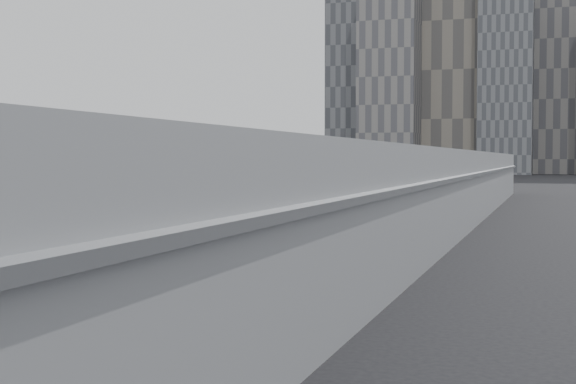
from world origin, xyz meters
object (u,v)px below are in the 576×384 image
at_px(bus_5, 330,199).
at_px(street_lamp_far, 339,164).
at_px(bus_4, 295,207).
at_px(bus_6, 354,194).
at_px(shipping_container, 344,187).
at_px(street_lamp_near, 118,171).
at_px(suv, 374,189).
at_px(bus_2, 149,231).
at_px(bus_3, 236,219).

height_order(bus_5, street_lamp_far, street_lamp_far).
distance_m(bus_4, bus_6, 26.85).
xyz_separation_m(bus_4, bus_5, (-0.68, 15.05, -0.05)).
distance_m(bus_5, shipping_container, 38.29).
distance_m(bus_6, street_lamp_near, 48.89).
height_order(bus_4, suv, bus_4).
bearing_deg(shipping_container, suv, 77.42).
xyz_separation_m(bus_4, street_lamp_near, (-6.16, -21.61, 3.65)).
bearing_deg(street_lamp_far, bus_4, -81.28).
bearing_deg(street_lamp_near, bus_2, -47.36).
bearing_deg(bus_5, bus_6, 85.60).
relative_size(bus_6, shipping_container, 2.22).
xyz_separation_m(bus_6, street_lamp_far, (-5.47, 13.56, 3.64)).
height_order(bus_2, street_lamp_far, street_lamp_far).
xyz_separation_m(street_lamp_near, shipping_container, (-2.39, 74.14, -3.73)).
bearing_deg(bus_6, bus_3, -86.27).
xyz_separation_m(bus_5, street_lamp_far, (-5.52, 25.35, 3.73)).
relative_size(bus_3, bus_5, 0.96).
height_order(bus_3, street_lamp_near, street_lamp_near).
distance_m(street_lamp_far, shipping_container, 12.91).
height_order(bus_3, bus_4, bus_4).
height_order(bus_2, bus_6, bus_2).
xyz_separation_m(street_lamp_far, shipping_container, (-2.36, 12.12, -3.77)).
height_order(bus_5, street_lamp_near, street_lamp_near).
bearing_deg(street_lamp_far, bus_5, -77.72).
distance_m(bus_4, suv, 63.69).
bearing_deg(street_lamp_near, bus_5, 81.49).
xyz_separation_m(street_lamp_near, street_lamp_far, (-0.03, 62.02, 0.04)).
xyz_separation_m(bus_2, bus_5, (-0.21, 42.85, -0.12)).
bearing_deg(street_lamp_near, bus_3, 48.16).
height_order(bus_5, bus_6, bus_6).
bearing_deg(bus_5, street_lamp_near, -103.14).
height_order(bus_5, shipping_container, bus_5).
xyz_separation_m(bus_5, suv, (-5.34, 48.35, -0.62)).
distance_m(bus_6, street_lamp_far, 15.07).
distance_m(bus_3, street_lamp_near, 10.01).
bearing_deg(suv, bus_5, -91.30).
distance_m(bus_2, bus_5, 42.85).
distance_m(bus_3, bus_6, 41.54).
relative_size(bus_4, shipping_container, 2.16).
relative_size(bus_2, bus_3, 1.11).
relative_size(street_lamp_far, shipping_container, 1.53).
xyz_separation_m(street_lamp_far, suv, (0.18, 23.00, -4.36)).
height_order(bus_3, street_lamp_far, street_lamp_far).
distance_m(bus_5, bus_6, 11.79).
relative_size(street_lamp_near, suv, 1.40).
xyz_separation_m(bus_3, shipping_container, (-8.59, 67.22, 0.00)).
bearing_deg(bus_2, bus_3, 86.95).
relative_size(bus_5, bus_6, 0.95).
bearing_deg(bus_4, bus_6, 96.55).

